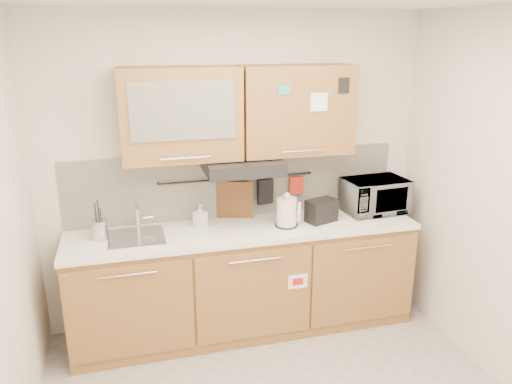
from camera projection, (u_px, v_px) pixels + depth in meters
wall_back at (236, 172)px, 4.18m from camera, size 3.20×0.00×3.20m
base_cabinet at (245, 285)px, 4.17m from camera, size 2.80×0.64×0.88m
countertop at (245, 230)px, 4.02m from camera, size 2.82×0.62×0.04m
backsplash at (236, 184)px, 4.20m from camera, size 2.80×0.02×0.56m
upper_cabinets at (239, 112)px, 3.86m from camera, size 1.82×0.37×0.70m
range_hood at (243, 166)px, 3.92m from camera, size 0.60×0.46×0.10m
sink at (137, 237)px, 3.82m from camera, size 0.42×0.40×0.26m
utensil_rail at (237, 178)px, 4.15m from camera, size 1.30×0.02×0.02m
utensil_crock at (100, 229)px, 3.76m from camera, size 0.14×0.14×0.31m
kettle at (287, 213)px, 4.01m from camera, size 0.22×0.21×0.29m
toaster at (321, 210)px, 4.12m from camera, size 0.28×0.22×0.19m
microwave at (375, 196)px, 4.34m from camera, size 0.56×0.40×0.29m
soap_bottle at (200, 215)px, 4.01m from camera, size 0.12×0.12×0.19m
cutting_board at (235, 203)px, 4.19m from camera, size 0.29×0.11×0.37m
oven_mitt at (239, 192)px, 4.17m from camera, size 0.12×0.06×0.20m
dark_pouch at (265, 191)px, 4.23m from camera, size 0.14×0.07×0.22m
pot_holder at (296, 185)px, 4.29m from camera, size 0.13×0.03×0.15m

